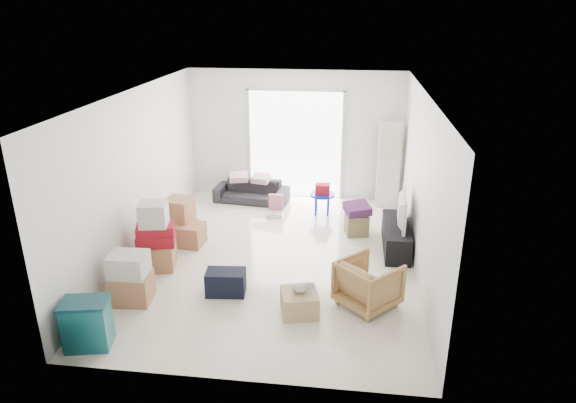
{
  "coord_description": "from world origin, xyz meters",
  "views": [
    {
      "loc": [
        1.17,
        -7.51,
        3.92
      ],
      "look_at": [
        0.19,
        0.2,
        0.93
      ],
      "focal_mm": 32.0,
      "sensor_mm": 36.0,
      "label": 1
    }
  ],
  "objects_px": {
    "armchair": "(369,282)",
    "kids_table": "(322,193)",
    "ac_tower": "(389,165)",
    "wood_crate": "(299,303)",
    "television": "(397,221)",
    "tv_console": "(396,237)",
    "sofa": "(252,188)",
    "ottoman": "(356,224)",
    "storage_bins": "(87,324)"
  },
  "relations": [
    {
      "from": "tv_console",
      "to": "storage_bins",
      "type": "xyz_separation_m",
      "value": [
        -3.9,
        -3.19,
        0.09
      ]
    },
    {
      "from": "television",
      "to": "tv_console",
      "type": "bearing_deg",
      "value": 0.0
    },
    {
      "from": "tv_console",
      "to": "kids_table",
      "type": "relative_size",
      "value": 2.21
    },
    {
      "from": "storage_bins",
      "to": "sofa",
      "type": "bearing_deg",
      "value": 78.63
    },
    {
      "from": "ac_tower",
      "to": "armchair",
      "type": "height_order",
      "value": "ac_tower"
    },
    {
      "from": "ac_tower",
      "to": "ottoman",
      "type": "relative_size",
      "value": 4.51
    },
    {
      "from": "armchair",
      "to": "wood_crate",
      "type": "bearing_deg",
      "value": 62.39
    },
    {
      "from": "ac_tower",
      "to": "wood_crate",
      "type": "bearing_deg",
      "value": -108.04
    },
    {
      "from": "ottoman",
      "to": "wood_crate",
      "type": "relative_size",
      "value": 0.81
    },
    {
      "from": "ac_tower",
      "to": "armchair",
      "type": "xyz_separation_m",
      "value": [
        -0.46,
        -3.91,
        -0.5
      ]
    },
    {
      "from": "ac_tower",
      "to": "kids_table",
      "type": "bearing_deg",
      "value": -154.15
    },
    {
      "from": "television",
      "to": "ottoman",
      "type": "distance_m",
      "value": 0.92
    },
    {
      "from": "armchair",
      "to": "sofa",
      "type": "bearing_deg",
      "value": -14.3
    },
    {
      "from": "television",
      "to": "armchair",
      "type": "relative_size",
      "value": 1.3
    },
    {
      "from": "ottoman",
      "to": "ac_tower",
      "type": "bearing_deg",
      "value": 68.02
    },
    {
      "from": "television",
      "to": "ottoman",
      "type": "bearing_deg",
      "value": 54.59
    },
    {
      "from": "television",
      "to": "kids_table",
      "type": "height_order",
      "value": "kids_table"
    },
    {
      "from": "kids_table",
      "to": "armchair",
      "type": "bearing_deg",
      "value": -75.62
    },
    {
      "from": "tv_console",
      "to": "ottoman",
      "type": "relative_size",
      "value": 3.53
    },
    {
      "from": "sofa",
      "to": "armchair",
      "type": "bearing_deg",
      "value": -51.57
    },
    {
      "from": "ac_tower",
      "to": "wood_crate",
      "type": "distance_m",
      "value": 4.5
    },
    {
      "from": "tv_console",
      "to": "sofa",
      "type": "xyz_separation_m",
      "value": [
        -2.87,
        1.92,
        0.07
      ]
    },
    {
      "from": "ac_tower",
      "to": "tv_console",
      "type": "height_order",
      "value": "ac_tower"
    },
    {
      "from": "ac_tower",
      "to": "tv_console",
      "type": "distance_m",
      "value": 2.17
    },
    {
      "from": "armchair",
      "to": "kids_table",
      "type": "relative_size",
      "value": 1.2
    },
    {
      "from": "ac_tower",
      "to": "armchair",
      "type": "bearing_deg",
      "value": -96.68
    },
    {
      "from": "sofa",
      "to": "kids_table",
      "type": "relative_size",
      "value": 2.5
    },
    {
      "from": "wood_crate",
      "to": "kids_table",
      "type": "bearing_deg",
      "value": 88.77
    },
    {
      "from": "ac_tower",
      "to": "ottoman",
      "type": "distance_m",
      "value": 1.78
    },
    {
      "from": "ottoman",
      "to": "storage_bins",
      "type": "bearing_deg",
      "value": -130.89
    },
    {
      "from": "storage_bins",
      "to": "wood_crate",
      "type": "relative_size",
      "value": 1.31
    },
    {
      "from": "television",
      "to": "wood_crate",
      "type": "relative_size",
      "value": 2.0
    },
    {
      "from": "tv_console",
      "to": "ottoman",
      "type": "height_order",
      "value": "tv_console"
    },
    {
      "from": "ac_tower",
      "to": "kids_table",
      "type": "relative_size",
      "value": 2.82
    },
    {
      "from": "ottoman",
      "to": "kids_table",
      "type": "bearing_deg",
      "value": 127.22
    },
    {
      "from": "sofa",
      "to": "armchair",
      "type": "xyz_separation_m",
      "value": [
        2.36,
        -3.76,
        0.07
      ]
    },
    {
      "from": "ac_tower",
      "to": "wood_crate",
      "type": "xyz_separation_m",
      "value": [
        -1.38,
        -4.22,
        -0.72
      ]
    },
    {
      "from": "ac_tower",
      "to": "television",
      "type": "bearing_deg",
      "value": -88.62
    },
    {
      "from": "wood_crate",
      "to": "sofa",
      "type": "bearing_deg",
      "value": 109.55
    },
    {
      "from": "sofa",
      "to": "armchair",
      "type": "distance_m",
      "value": 4.44
    },
    {
      "from": "storage_bins",
      "to": "ottoman",
      "type": "xyz_separation_m",
      "value": [
        3.23,
        3.73,
        -0.12
      ]
    },
    {
      "from": "wood_crate",
      "to": "tv_console",
      "type": "bearing_deg",
      "value": 56.5
    },
    {
      "from": "ottoman",
      "to": "kids_table",
      "type": "relative_size",
      "value": 0.63
    },
    {
      "from": "tv_console",
      "to": "wood_crate",
      "type": "relative_size",
      "value": 2.86
    },
    {
      "from": "television",
      "to": "wood_crate",
      "type": "xyz_separation_m",
      "value": [
        -1.43,
        -2.15,
        -0.36
      ]
    },
    {
      "from": "storage_bins",
      "to": "kids_table",
      "type": "height_order",
      "value": "storage_bins"
    },
    {
      "from": "television",
      "to": "armchair",
      "type": "height_order",
      "value": "armchair"
    },
    {
      "from": "sofa",
      "to": "storage_bins",
      "type": "bearing_deg",
      "value": -95.11
    },
    {
      "from": "ottoman",
      "to": "kids_table",
      "type": "distance_m",
      "value": 1.15
    },
    {
      "from": "ac_tower",
      "to": "ottoman",
      "type": "height_order",
      "value": "ac_tower"
    }
  ]
}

